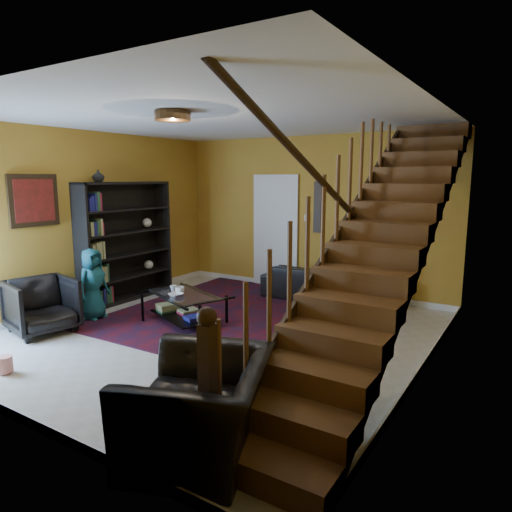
{
  "coord_description": "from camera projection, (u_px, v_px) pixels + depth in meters",
  "views": [
    {
      "loc": [
        3.55,
        -4.71,
        2.07
      ],
      "look_at": [
        0.33,
        0.4,
        1.03
      ],
      "focal_mm": 32.0,
      "sensor_mm": 36.0,
      "label": 1
    }
  ],
  "objects": [
    {
      "name": "floor",
      "position": [
        220.0,
        333.0,
        6.14
      ],
      "size": [
        5.5,
        5.5,
        0.0
      ],
      "primitive_type": "plane",
      "color": "beige",
      "rests_on": "ground"
    },
    {
      "name": "room",
      "position": [
        204.0,
        295.0,
        7.94
      ],
      "size": [
        5.5,
        5.5,
        5.5
      ],
      "color": "#B79028",
      "rests_on": "ground"
    },
    {
      "name": "staircase",
      "position": [
        380.0,
        242.0,
        4.79
      ],
      "size": [
        0.95,
        5.02,
        3.18
      ],
      "color": "brown",
      "rests_on": "floor"
    },
    {
      "name": "bookshelf",
      "position": [
        126.0,
        243.0,
        7.74
      ],
      "size": [
        0.35,
        1.8,
        2.0
      ],
      "color": "black",
      "rests_on": "floor"
    },
    {
      "name": "door",
      "position": [
        276.0,
        234.0,
        8.61
      ],
      "size": [
        0.82,
        0.05,
        2.05
      ],
      "primitive_type": "cube",
      "color": "silver",
      "rests_on": "floor"
    },
    {
      "name": "framed_picture",
      "position": [
        34.0,
        200.0,
        6.44
      ],
      "size": [
        0.04,
        0.74,
        0.74
      ],
      "primitive_type": "cube",
      "color": "maroon",
      "rests_on": "room"
    },
    {
      "name": "wall_hanging",
      "position": [
        318.0,
        207.0,
        8.08
      ],
      "size": [
        0.14,
        0.03,
        0.9
      ],
      "primitive_type": "cube",
      "color": "black",
      "rests_on": "room"
    },
    {
      "name": "ceiling_fixture",
      "position": [
        173.0,
        116.0,
        5.01
      ],
      "size": [
        0.4,
        0.4,
        0.1
      ],
      "primitive_type": "cylinder",
      "color": "#3F2814",
      "rests_on": "room"
    },
    {
      "name": "rug",
      "position": [
        238.0,
        312.0,
        7.05
      ],
      "size": [
        3.42,
        3.89,
        0.02
      ],
      "primitive_type": "cube",
      "rotation": [
        0.0,
        0.0,
        0.03
      ],
      "color": "#460C14",
      "rests_on": "floor"
    },
    {
      "name": "sofa",
      "position": [
        321.0,
        283.0,
        7.77
      ],
      "size": [
        2.0,
        0.85,
        0.58
      ],
      "primitive_type": "imported",
      "rotation": [
        0.0,
        0.0,
        3.18
      ],
      "color": "black",
      "rests_on": "floor"
    },
    {
      "name": "armchair_left",
      "position": [
        42.0,
        306.0,
        6.12
      ],
      "size": [
        0.97,
        0.95,
        0.74
      ],
      "primitive_type": "imported",
      "rotation": [
        0.0,
        0.0,
        1.35
      ],
      "color": "black",
      "rests_on": "floor"
    },
    {
      "name": "armchair_right",
      "position": [
        200.0,
        408.0,
        3.42
      ],
      "size": [
        1.33,
        1.41,
        0.73
      ],
      "primitive_type": "imported",
      "rotation": [
        0.0,
        0.0,
        -1.19
      ],
      "color": "black",
      "rests_on": "floor"
    },
    {
      "name": "person_adult_a",
      "position": [
        360.0,
        291.0,
        7.47
      ],
      "size": [
        0.52,
        0.36,
        1.37
      ],
      "primitive_type": "imported",
      "rotation": [
        0.0,
        0.0,
        3.21
      ],
      "color": "black",
      "rests_on": "sofa"
    },
    {
      "name": "person_adult_b",
      "position": [
        383.0,
        299.0,
        7.29
      ],
      "size": [
        0.6,
        0.48,
        1.21
      ],
      "primitive_type": "imported",
      "rotation": [
        0.0,
        0.0,
        3.17
      ],
      "color": "black",
      "rests_on": "sofa"
    },
    {
      "name": "person_child",
      "position": [
        93.0,
        284.0,
        6.68
      ],
      "size": [
        0.37,
        0.54,
        1.06
      ],
      "primitive_type": "imported",
      "rotation": [
        0.0,
        0.0,
        1.64
      ],
      "color": "#194D61",
      "rests_on": "armchair_left"
    },
    {
      "name": "coffee_table",
      "position": [
        184.0,
        307.0,
        6.53
      ],
      "size": [
        1.29,
        1.03,
        0.43
      ],
      "rotation": [
        0.0,
        0.0,
        -0.39
      ],
      "color": "black",
      "rests_on": "floor"
    },
    {
      "name": "cup_a",
      "position": [
        180.0,
        290.0,
        6.51
      ],
      "size": [
        0.13,
        0.13,
        0.1
      ],
      "primitive_type": "imported",
      "rotation": [
        0.0,
        0.0,
        -0.03
      ],
      "color": "#999999",
      "rests_on": "coffee_table"
    },
    {
      "name": "cup_b",
      "position": [
        173.0,
        288.0,
        6.65
      ],
      "size": [
        0.13,
        0.13,
        0.09
      ],
      "primitive_type": "imported",
      "rotation": [
        0.0,
        0.0,
        0.43
      ],
      "color": "#999999",
      "rests_on": "coffee_table"
    },
    {
      "name": "bowl",
      "position": [
        176.0,
        295.0,
        6.36
      ],
      "size": [
        0.22,
        0.22,
        0.05
      ],
      "primitive_type": "imported",
      "rotation": [
        0.0,
        0.0,
        -0.13
      ],
      "color": "#999999",
      "rests_on": "coffee_table"
    },
    {
      "name": "vase",
      "position": [
        98.0,
        176.0,
        7.13
      ],
      "size": [
        0.18,
        0.18,
        0.19
      ],
      "primitive_type": "imported",
      "color": "#999999",
      "rests_on": "bookshelf"
    },
    {
      "name": "popcorn_bucket",
      "position": [
        5.0,
        364.0,
        4.86
      ],
      "size": [
        0.16,
        0.16,
        0.17
      ],
      "primitive_type": "cylinder",
      "rotation": [
        0.0,
        0.0,
        -0.06
      ],
      "color": "red",
      "rests_on": "rug"
    }
  ]
}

